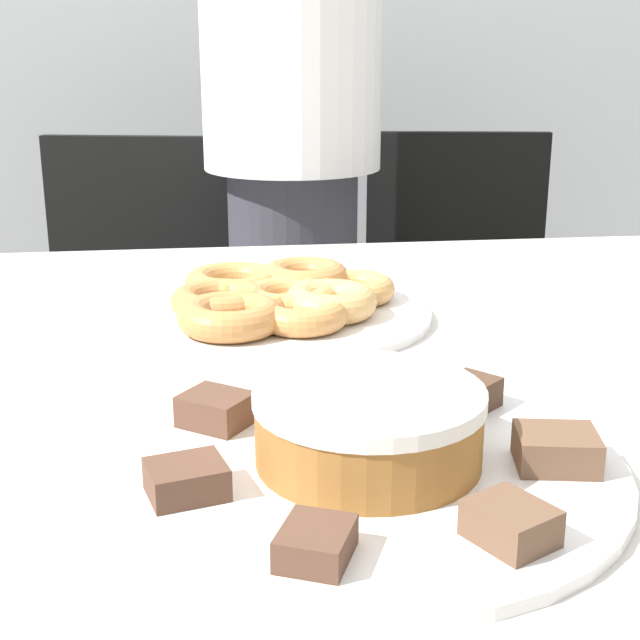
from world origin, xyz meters
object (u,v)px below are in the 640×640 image
Objects in this scene: person_standing at (292,134)px; office_chair_right at (456,359)px; plate_donuts at (289,315)px; plate_cake at (368,467)px; office_chair_left at (128,373)px; frosted_cake at (369,425)px.

person_standing is 0.62m from office_chair_right.
plate_donuts is at bearing -109.78° from office_chair_right.
plate_cake is at bearing -99.62° from office_chair_right.
plate_donuts is (-0.07, -0.68, -0.15)m from person_standing.
office_chair_left is 1.25m from plate_cake.
office_chair_left is 0.70m from office_chair_right.
person_standing reaches higher than plate_donuts.
person_standing is at bearing 87.42° from frosted_cake.
office_chair_right is 0.94m from plate_donuts.
office_chair_left is at bearing 103.97° from frosted_cake.
plate_donuts is (0.27, -0.76, 0.34)m from office_chair_left.
plate_cake is 2.24× the size of frosted_cake.
office_chair_left is 1.00× the size of office_chair_right.
office_chair_right is at bearing 70.61° from frosted_cake.
plate_donuts is at bearing 93.10° from frosted_cake.
office_chair_right reaches higher than plate_cake.
office_chair_left is at bearing -170.19° from office_chair_right.
plate_donuts is at bearing -58.35° from office_chair_left.
plate_donuts is (-0.02, 0.40, 0.00)m from plate_cake.
person_standing reaches higher than plate_cake.
person_standing is at bearing 84.07° from plate_donuts.
frosted_cake reaches higher than plate_donuts.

